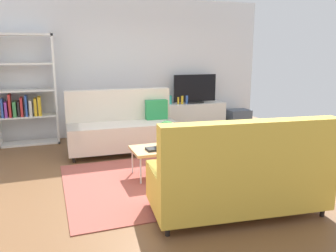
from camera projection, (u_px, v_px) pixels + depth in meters
The scene contains 16 objects.
ground_plane at pixel (167, 173), 5.00m from camera, with size 7.68×7.68×0.00m, color brown.
wall_far at pixel (123, 67), 7.27m from camera, with size 6.40×0.12×2.90m, color silver.
area_rug at pixel (171, 179), 4.76m from camera, with size 2.90×2.20×0.01m, color #9E4C42.
couch_beige at pixel (122, 127), 6.05m from camera, with size 1.92×0.90×1.10m.
couch_green at pixel (239, 176), 3.66m from camera, with size 1.98×1.04×1.10m.
coffee_table at pixel (170, 149), 4.88m from camera, with size 1.10×0.56×0.42m.
tv_console at pixel (194, 117), 7.70m from camera, with size 1.40×0.44×0.64m, color silver.
tv at pixel (195, 89), 7.55m from camera, with size 1.00×0.20×0.64m.
bookshelf at pixel (25, 95), 6.42m from camera, with size 1.10×0.36×2.10m.
storage_trunk at pixel (238, 119), 7.99m from camera, with size 0.52×0.40×0.44m, color #4C5666.
potted_plant at pixel (167, 132), 4.90m from camera, with size 0.27×0.27×0.37m.
table_book_0 at pixel (155, 149), 4.72m from camera, with size 0.24×0.18×0.03m, color #262626.
vase_0 at pixel (170, 100), 7.47m from camera, with size 0.11×0.11×0.19m, color #33B29E.
bottle_0 at pixel (178, 101), 7.45m from camera, with size 0.04×0.04×0.16m, color gold.
bottle_1 at pixel (182, 100), 7.47m from camera, with size 0.06×0.06×0.18m, color gold.
bottle_2 at pixel (187, 100), 7.51m from camera, with size 0.06×0.06×0.19m, color #3359B2.
Camera 1 is at (-1.58, -4.46, 1.75)m, focal length 36.08 mm.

